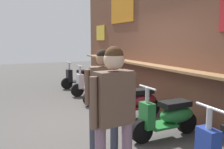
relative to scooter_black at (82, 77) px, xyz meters
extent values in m
plane|color=#474442|center=(3.84, -1.08, -0.39)|extent=(28.69, 28.69, 0.00)
cube|color=brown|center=(3.84, 0.94, 1.52)|extent=(10.25, 0.25, 3.81)
cube|color=olive|center=(3.84, 0.64, 0.73)|extent=(9.22, 0.36, 0.05)
cube|color=orange|center=(1.59, 0.80, 2.56)|extent=(1.48, 0.02, 1.38)
cube|color=gold|center=(-0.14, 0.80, 1.61)|extent=(0.77, 0.03, 0.55)
ellipsoid|color=black|center=(-0.01, 0.17, 0.01)|extent=(0.42, 0.72, 0.30)
cube|color=black|center=(-0.01, 0.12, 0.21)|extent=(0.33, 0.57, 0.10)
cube|color=black|center=(0.01, -0.18, -0.14)|extent=(0.41, 0.52, 0.04)
cube|color=black|center=(0.03, -0.48, 0.08)|extent=(0.29, 0.18, 0.44)
cylinder|color=#B7B7BC|center=(0.03, -0.48, 0.21)|extent=(0.07, 0.07, 0.70)
cylinder|color=#B7B7BC|center=(0.03, -0.48, 0.56)|extent=(0.46, 0.06, 0.04)
cylinder|color=black|center=(0.03, -0.58, -0.19)|extent=(0.12, 0.40, 0.40)
cylinder|color=black|center=(-0.02, 0.42, -0.19)|extent=(0.12, 0.40, 0.40)
ellipsoid|color=#B2B5BA|center=(1.29, 0.17, 0.01)|extent=(0.41, 0.71, 0.30)
cube|color=black|center=(1.29, 0.12, 0.21)|extent=(0.32, 0.56, 0.10)
cube|color=#B2B5BA|center=(1.30, -0.18, -0.14)|extent=(0.40, 0.51, 0.04)
cube|color=#B2B5BA|center=(1.31, -0.48, 0.08)|extent=(0.29, 0.17, 0.44)
cylinder|color=#B7B7BC|center=(1.31, -0.48, 0.21)|extent=(0.07, 0.07, 0.70)
cylinder|color=#B7B7BC|center=(1.31, -0.48, 0.56)|extent=(0.46, 0.05, 0.04)
cylinder|color=black|center=(1.32, -0.58, -0.19)|extent=(0.12, 0.40, 0.40)
cylinder|color=black|center=(1.28, 0.42, -0.19)|extent=(0.12, 0.40, 0.40)
ellipsoid|color=red|center=(2.51, 0.17, 0.01)|extent=(0.39, 0.70, 0.30)
cube|color=black|center=(2.51, 0.12, 0.21)|extent=(0.30, 0.55, 0.10)
cube|color=red|center=(2.51, -0.18, -0.14)|extent=(0.38, 0.50, 0.04)
cube|color=red|center=(2.51, -0.48, 0.08)|extent=(0.28, 0.16, 0.44)
cylinder|color=#B7B7BC|center=(2.51, -0.48, 0.21)|extent=(0.07, 0.07, 0.70)
cylinder|color=#B7B7BC|center=(2.51, -0.48, 0.56)|extent=(0.46, 0.04, 0.04)
cylinder|color=black|center=(2.51, -0.58, -0.19)|extent=(0.10, 0.40, 0.40)
cylinder|color=black|center=(2.51, 0.42, -0.19)|extent=(0.10, 0.40, 0.40)
ellipsoid|color=maroon|center=(3.88, 0.17, 0.01)|extent=(0.41, 0.72, 0.30)
cube|color=black|center=(3.88, 0.12, 0.21)|extent=(0.32, 0.56, 0.10)
cube|color=maroon|center=(3.86, -0.18, -0.14)|extent=(0.40, 0.52, 0.04)
cube|color=maroon|center=(3.85, -0.48, 0.08)|extent=(0.29, 0.17, 0.44)
cylinder|color=#B7B7BC|center=(3.85, -0.48, 0.21)|extent=(0.07, 0.07, 0.70)
cylinder|color=#B7B7BC|center=(3.85, -0.48, 0.56)|extent=(0.46, 0.06, 0.04)
cylinder|color=black|center=(3.85, -0.58, -0.19)|extent=(0.12, 0.40, 0.40)
cylinder|color=black|center=(3.89, 0.42, -0.19)|extent=(0.12, 0.40, 0.40)
ellipsoid|color=#237533|center=(5.07, 0.17, 0.01)|extent=(0.40, 0.71, 0.30)
cube|color=black|center=(5.07, 0.12, 0.21)|extent=(0.31, 0.56, 0.10)
cube|color=#237533|center=(5.07, -0.18, -0.14)|extent=(0.39, 0.51, 0.04)
cube|color=#237533|center=(5.08, -0.48, 0.08)|extent=(0.28, 0.17, 0.44)
cylinder|color=#B7B7BC|center=(5.08, -0.48, 0.21)|extent=(0.07, 0.07, 0.70)
cylinder|color=#B7B7BC|center=(5.08, -0.48, 0.56)|extent=(0.46, 0.05, 0.04)
cylinder|color=black|center=(5.08, -0.58, -0.19)|extent=(0.11, 0.40, 0.40)
cylinder|color=black|center=(5.06, 0.42, -0.19)|extent=(0.11, 0.40, 0.40)
cube|color=#233D9E|center=(6.42, -0.48, 0.08)|extent=(0.29, 0.18, 0.44)
cylinder|color=#B7B7BC|center=(6.42, -0.48, 0.21)|extent=(0.07, 0.07, 0.70)
cylinder|color=#B7B7BC|center=(6.42, -0.48, 0.56)|extent=(0.46, 0.07, 0.04)
cylinder|color=#383D4C|center=(5.06, -1.44, 0.01)|extent=(0.12, 0.12, 0.79)
cylinder|color=#383D4C|center=(5.30, -1.20, 0.01)|extent=(0.12, 0.12, 0.79)
cube|color=brown|center=(5.18, -1.32, 0.68)|extent=(0.29, 0.43, 0.56)
sphere|color=#A37556|center=(5.18, -1.32, 1.08)|extent=(0.21, 0.21, 0.21)
sphere|color=black|center=(5.18, -1.32, 1.12)|extent=(0.20, 0.20, 0.20)
cylinder|color=brown|center=(5.12, -1.55, 0.66)|extent=(0.08, 0.08, 0.53)
cylinder|color=brown|center=(5.24, -1.09, 0.66)|extent=(0.08, 0.08, 0.53)
cube|color=black|center=(5.24, -1.02, 0.35)|extent=(0.28, 0.16, 0.20)
cube|color=brown|center=(6.14, -1.60, 0.73)|extent=(0.25, 0.43, 0.58)
sphere|color=beige|center=(6.14, -1.60, 1.14)|extent=(0.22, 0.22, 0.22)
sphere|color=#472D19|center=(6.14, -1.60, 1.18)|extent=(0.21, 0.21, 0.21)
cylinder|color=brown|center=(6.17, -1.84, 0.71)|extent=(0.08, 0.08, 0.55)
cylinder|color=brown|center=(6.11, -1.35, 0.71)|extent=(0.08, 0.08, 0.55)
camera|label=1|loc=(8.46, -2.69, 1.35)|focal=39.15mm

